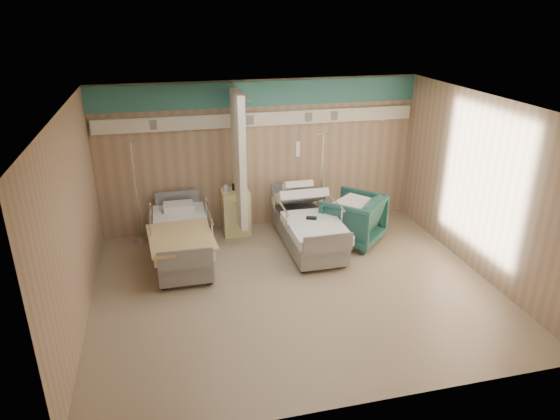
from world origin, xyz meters
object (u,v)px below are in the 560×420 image
object	(u,v)px
visitor_armchair	(353,219)
iv_stand_left	(140,223)
bed_right	(308,231)
bedside_cabinet	(236,212)
iv_stand_right	(321,207)
bed_left	(182,244)

from	to	relation	value
visitor_armchair	iv_stand_left	xyz separation A→B (m)	(-3.75, 0.85, -0.05)
bed_right	bedside_cabinet	size ratio (longest dim) A/B	2.54
visitor_armchair	iv_stand_right	world-z (taller)	iv_stand_right
bedside_cabinet	iv_stand_right	distance (m)	1.65
bed_left	iv_stand_right	bearing A→B (deg)	17.41
bedside_cabinet	iv_stand_left	distance (m)	1.75
bed_right	iv_stand_left	xyz separation A→B (m)	(-2.90, 0.87, 0.07)
bed_left	visitor_armchair	xyz separation A→B (m)	(3.05, 0.02, 0.13)
bed_right	iv_stand_right	distance (m)	0.99
bed_right	iv_stand_left	world-z (taller)	iv_stand_left
bed_right	visitor_armchair	size ratio (longest dim) A/B	2.21
bed_left	iv_stand_left	distance (m)	1.12
bed_left	iv_stand_right	distance (m)	2.83
bed_left	iv_stand_left	world-z (taller)	iv_stand_left
bed_right	iv_stand_right	xyz separation A→B (m)	(0.50, 0.85, 0.06)
bedside_cabinet	iv_stand_left	xyz separation A→B (m)	(-1.75, -0.03, -0.04)
bed_right	iv_stand_right	bearing A→B (deg)	59.44
bed_right	bedside_cabinet	xyz separation A→B (m)	(-1.15, 0.90, 0.11)
bed_right	bed_left	xyz separation A→B (m)	(-2.20, 0.00, 0.00)
bed_right	bed_left	world-z (taller)	same
bed_left	visitor_armchair	size ratio (longest dim) A/B	2.21
bed_left	bedside_cabinet	bearing A→B (deg)	40.60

